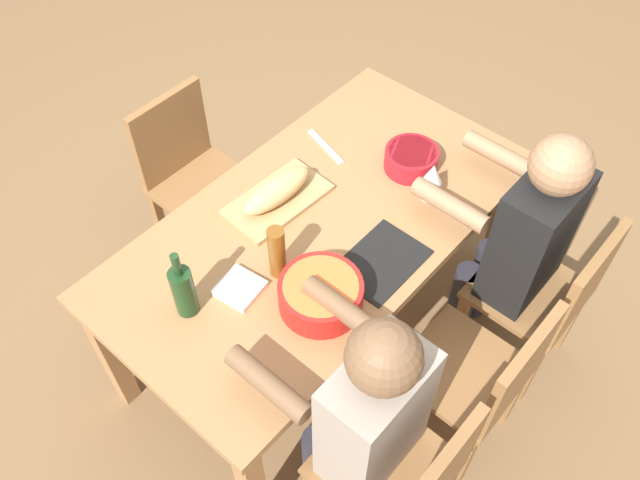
# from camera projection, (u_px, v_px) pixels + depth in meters

# --- Properties ---
(ground_plane) EXTENTS (8.00, 8.00, 0.00)m
(ground_plane) POSITION_uv_depth(u_px,v_px,m) (320.00, 326.00, 3.03)
(ground_plane) COLOR brown
(dining_table) EXTENTS (1.69, 0.90, 0.74)m
(dining_table) POSITION_uv_depth(u_px,v_px,m) (320.00, 236.00, 2.53)
(dining_table) COLOR #9E7044
(dining_table) RESTS_ON ground_plane
(chair_near_right) EXTENTS (0.40, 0.40, 0.85)m
(chair_near_right) POSITION_uv_depth(u_px,v_px,m) (549.00, 296.00, 2.56)
(chair_near_right) COLOR olive
(chair_near_right) RESTS_ON ground_plane
(diner_near_right) EXTENTS (0.41, 0.53, 1.20)m
(diner_near_right) POSITION_uv_depth(u_px,v_px,m) (521.00, 236.00, 2.47)
(diner_near_right) COLOR #2D2D38
(diner_near_right) RESTS_ON ground_plane
(chair_near_left) EXTENTS (0.40, 0.40, 0.85)m
(chair_near_left) POSITION_uv_depth(u_px,v_px,m) (404.00, 477.00, 2.12)
(chair_near_left) COLOR olive
(chair_near_left) RESTS_ON ground_plane
(diner_near_left) EXTENTS (0.41, 0.53, 1.20)m
(diner_near_left) POSITION_uv_depth(u_px,v_px,m) (363.00, 413.00, 2.03)
(diner_near_left) COLOR #2D2D38
(diner_near_left) RESTS_ON ground_plane
(chair_near_center) EXTENTS (0.40, 0.40, 0.85)m
(chair_near_center) POSITION_uv_depth(u_px,v_px,m) (484.00, 378.00, 2.34)
(chair_near_center) COLOR olive
(chair_near_center) RESTS_ON ground_plane
(chair_far_center) EXTENTS (0.40, 0.40, 0.85)m
(chair_far_center) POSITION_uv_depth(u_px,v_px,m) (192.00, 173.00, 2.98)
(chair_far_center) COLOR olive
(chair_far_center) RESTS_ON ground_plane
(serving_bowl_fruit) EXTENTS (0.28, 0.28, 0.11)m
(serving_bowl_fruit) POSITION_uv_depth(u_px,v_px,m) (321.00, 293.00, 2.18)
(serving_bowl_fruit) COLOR red
(serving_bowl_fruit) RESTS_ON dining_table
(serving_bowl_greens) EXTENTS (0.21, 0.21, 0.09)m
(serving_bowl_greens) POSITION_uv_depth(u_px,v_px,m) (411.00, 158.00, 2.60)
(serving_bowl_greens) COLOR #B21923
(serving_bowl_greens) RESTS_ON dining_table
(cutting_board) EXTENTS (0.41, 0.24, 0.02)m
(cutting_board) POSITION_uv_depth(u_px,v_px,m) (278.00, 200.00, 2.51)
(cutting_board) COLOR tan
(cutting_board) RESTS_ON dining_table
(bread_loaf) EXTENTS (0.33, 0.13, 0.09)m
(bread_loaf) POSITION_uv_depth(u_px,v_px,m) (277.00, 190.00, 2.47)
(bread_loaf) COLOR tan
(bread_loaf) RESTS_ON cutting_board
(wine_bottle) EXTENTS (0.08, 0.08, 0.29)m
(wine_bottle) POSITION_uv_depth(u_px,v_px,m) (183.00, 290.00, 2.13)
(wine_bottle) COLOR #193819
(wine_bottle) RESTS_ON dining_table
(beer_bottle) EXTENTS (0.06, 0.06, 0.22)m
(beer_bottle) POSITION_uv_depth(u_px,v_px,m) (277.00, 252.00, 2.23)
(beer_bottle) COLOR brown
(beer_bottle) RESTS_ON dining_table
(wine_glass) EXTENTS (0.08, 0.08, 0.17)m
(wine_glass) POSITION_uv_depth(u_px,v_px,m) (433.00, 175.00, 2.45)
(wine_glass) COLOR silver
(wine_glass) RESTS_ON dining_table
(fork_near_left) EXTENTS (0.02, 0.17, 0.01)m
(fork_near_left) POSITION_uv_depth(u_px,v_px,m) (261.00, 379.00, 2.05)
(fork_near_left) COLOR silver
(fork_near_left) RESTS_ON dining_table
(placemat_near_center) EXTENTS (0.32, 0.23, 0.01)m
(placemat_near_center) POSITION_uv_depth(u_px,v_px,m) (381.00, 262.00, 2.34)
(placemat_near_center) COLOR black
(placemat_near_center) RESTS_ON dining_table
(carving_knife) EXTENTS (0.08, 0.23, 0.01)m
(carving_knife) POSITION_uv_depth(u_px,v_px,m) (325.00, 146.00, 2.71)
(carving_knife) COLOR silver
(carving_knife) RESTS_ON dining_table
(napkin_stack) EXTENTS (0.16, 0.16, 0.02)m
(napkin_stack) POSITION_uv_depth(u_px,v_px,m) (239.00, 288.00, 2.26)
(napkin_stack) COLOR white
(napkin_stack) RESTS_ON dining_table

